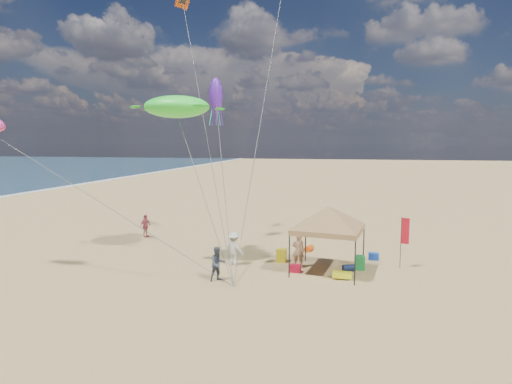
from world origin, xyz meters
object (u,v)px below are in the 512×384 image
feather_flag (404,234)px  person_near_a (298,250)px  person_far_a (145,226)px  person_near_b (218,264)px  canopy_tent (329,209)px  chair_green (360,263)px  beach_cart (342,275)px  cooler_blue (374,256)px  person_near_c (234,249)px  chair_yellow (281,255)px  cooler_red (295,268)px

feather_flag → person_near_a: 5.44m
person_near_a → person_far_a: person_near_a is taller
person_near_a → person_near_b: 4.51m
person_near_a → person_far_a: (-10.92, 4.79, -0.11)m
feather_flag → canopy_tent: bearing=-158.5°
chair_green → beach_cart: size_ratio=0.78×
cooler_blue → person_near_a: (-3.89, -2.26, 0.69)m
person_near_a → person_near_c: size_ratio=1.01×
canopy_tent → person_far_a: 13.74m
cooler_blue → beach_cart: bearing=-113.9°
person_near_c → canopy_tent: bearing=-163.7°
cooler_blue → canopy_tent: bearing=-130.6°
canopy_tent → cooler_blue: (2.36, 2.76, -3.00)m
canopy_tent → feather_flag: canopy_tent is taller
feather_flag → person_near_c: (-8.63, -1.26, -0.92)m
person_near_c → person_far_a: person_near_c is taller
canopy_tent → person_near_a: 2.81m
person_near_c → chair_yellow: bearing=-135.7°
feather_flag → person_near_c: bearing=-171.7°
person_near_c → feather_flag: bearing=-152.8°
cooler_blue → person_far_a: 15.04m
chair_yellow → person_far_a: person_far_a is taller
person_near_a → person_near_b: size_ratio=1.10×
chair_green → person_near_c: size_ratio=0.40×
feather_flag → person_near_c: 8.77m
feather_flag → beach_cart: 4.20m
canopy_tent → feather_flag: 4.27m
beach_cart → chair_yellow: bearing=144.9°
chair_yellow → person_near_a: size_ratio=0.40×
cooler_red → person_near_c: bearing=170.0°
cooler_blue → chair_yellow: (-4.89, -1.43, 0.16)m
feather_flag → person_near_a: feather_flag is taller
person_near_a → person_near_c: person_near_a is taller
cooler_blue → chair_green: (-0.79, -1.97, 0.16)m
person_near_b → person_near_c: (0.05, 2.67, 0.07)m
canopy_tent → chair_green: (1.57, 0.79, -2.84)m
person_near_c → person_far_a: (-7.56, 5.07, -0.10)m
chair_green → person_near_b: size_ratio=0.43×
person_near_a → feather_flag: bearing=-172.0°
canopy_tent → cooler_blue: bearing=49.4°
chair_yellow → chair_green: bearing=-7.5°
cooler_blue → cooler_red: bearing=-141.5°
cooler_red → beach_cart: cooler_red is taller
cooler_red → person_near_b: person_near_b is taller
canopy_tent → cooler_red: size_ratio=11.36×
chair_green → person_far_a: (-14.02, 4.50, 0.43)m
feather_flag → person_near_c: feather_flag is taller
canopy_tent → chair_yellow: bearing=152.2°
chair_yellow → person_near_c: bearing=-154.7°
canopy_tent → person_near_a: bearing=161.8°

